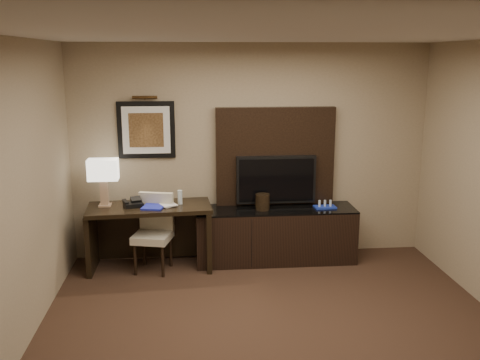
{
  "coord_description": "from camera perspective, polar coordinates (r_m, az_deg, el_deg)",
  "views": [
    {
      "loc": [
        -0.75,
        -4.14,
        2.53
      ],
      "look_at": [
        -0.2,
        1.8,
        1.15
      ],
      "focal_mm": 40.0,
      "sensor_mm": 36.0,
      "label": 1
    }
  ],
  "objects": [
    {
      "name": "minibar_tray",
      "position": [
        6.76,
        9.05,
        -2.56
      ],
      "size": [
        0.28,
        0.18,
        0.1
      ],
      "primitive_type": null,
      "rotation": [
        0.0,
        0.0,
        0.07
      ],
      "color": "#1A32AD",
      "rests_on": "credenza"
    },
    {
      "name": "table_lamp",
      "position": [
        6.54,
        -14.32,
        -0.46
      ],
      "size": [
        0.32,
        0.19,
        0.53
      ],
      "primitive_type": null,
      "rotation": [
        0.0,
        0.0,
        -0.0
      ],
      "color": "tan",
      "rests_on": "desk"
    },
    {
      "name": "tv_wall_panel",
      "position": [
        6.78,
        3.76,
        2.29
      ],
      "size": [
        1.5,
        0.12,
        1.3
      ],
      "primitive_type": "cube",
      "color": "black",
      "rests_on": "wall_back"
    },
    {
      "name": "floor",
      "position": [
        4.91,
        4.54,
        -18.1
      ],
      "size": [
        4.5,
        5.0,
        0.01
      ],
      "primitive_type": "cube",
      "color": "#311E16",
      "rests_on": "ground"
    },
    {
      "name": "picture_light",
      "position": [
        6.62,
        -10.12,
        8.67
      ],
      "size": [
        0.04,
        0.04,
        0.3
      ],
      "primitive_type": "cylinder",
      "color": "#432D15",
      "rests_on": "wall_back"
    },
    {
      "name": "desk_phone",
      "position": [
        6.5,
        -11.33,
        -2.33
      ],
      "size": [
        0.26,
        0.25,
        0.11
      ],
      "primitive_type": null,
      "rotation": [
        0.0,
        0.0,
        0.32
      ],
      "color": "black",
      "rests_on": "desk"
    },
    {
      "name": "artwork",
      "position": [
        6.7,
        -9.96,
        5.29
      ],
      "size": [
        0.7,
        0.04,
        0.7
      ],
      "primitive_type": "cube",
      "color": "black",
      "rests_on": "wall_back"
    },
    {
      "name": "book",
      "position": [
        6.42,
        -8.48,
        -1.8
      ],
      "size": [
        0.17,
        0.1,
        0.24
      ],
      "primitive_type": "imported",
      "rotation": [
        0.0,
        0.0,
        0.45
      ],
      "color": "#B0A48A",
      "rests_on": "desk"
    },
    {
      "name": "ceiling",
      "position": [
        4.21,
        5.23,
        15.29
      ],
      "size": [
        4.5,
        5.0,
        0.01
      ],
      "primitive_type": "cube",
      "color": "silver",
      "rests_on": "wall_back"
    },
    {
      "name": "blue_folder",
      "position": [
        6.44,
        -9.15,
        -2.77
      ],
      "size": [
        0.3,
        0.37,
        0.02
      ],
      "primitive_type": "cube",
      "rotation": [
        0.0,
        0.0,
        -0.21
      ],
      "color": "#1B24B0",
      "rests_on": "desk"
    },
    {
      "name": "ice_bucket",
      "position": [
        6.59,
        2.42,
        -2.35
      ],
      "size": [
        0.18,
        0.18,
        0.2
      ],
      "primitive_type": "cylinder",
      "rotation": [
        0.0,
        0.0,
        -0.03
      ],
      "color": "black",
      "rests_on": "credenza"
    },
    {
      "name": "desk",
      "position": [
        6.61,
        -9.51,
        -6.01
      ],
      "size": [
        1.5,
        0.73,
        0.78
      ],
      "primitive_type": "cube",
      "rotation": [
        0.0,
        0.0,
        0.07
      ],
      "color": "black",
      "rests_on": "floor"
    },
    {
      "name": "wall_back",
      "position": [
        6.78,
        1.18,
        3.01
      ],
      "size": [
        4.5,
        0.01,
        2.7
      ],
      "primitive_type": "cube",
      "color": "gray",
      "rests_on": "floor"
    },
    {
      "name": "tv",
      "position": [
        6.73,
        3.86,
        0.05
      ],
      "size": [
        1.0,
        0.08,
        0.6
      ],
      "primitive_type": "cube",
      "color": "black",
      "rests_on": "tv_wall_panel"
    },
    {
      "name": "desk_chair",
      "position": [
        6.5,
        -9.31,
        -5.93
      ],
      "size": [
        0.53,
        0.57,
        0.88
      ],
      "primitive_type": null,
      "rotation": [
        0.0,
        0.0,
        -0.25
      ],
      "color": "beige",
      "rests_on": "floor"
    },
    {
      "name": "credenza",
      "position": [
        6.78,
        3.79,
        -5.82
      ],
      "size": [
        1.99,
        0.56,
        0.68
      ],
      "primitive_type": "cube",
      "rotation": [
        0.0,
        0.0,
        -0.0
      ],
      "color": "black",
      "rests_on": "floor"
    },
    {
      "name": "water_bottle",
      "position": [
        6.5,
        -6.42,
        -1.83
      ],
      "size": [
        0.07,
        0.07,
        0.17
      ],
      "primitive_type": "cylinder",
      "rotation": [
        0.0,
        0.0,
        0.25
      ],
      "color": "silver",
      "rests_on": "desk"
    }
  ]
}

